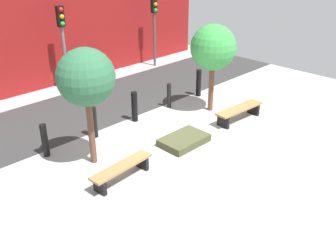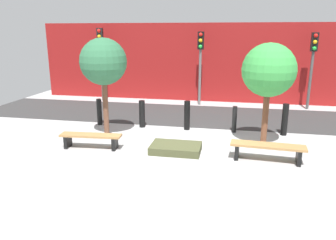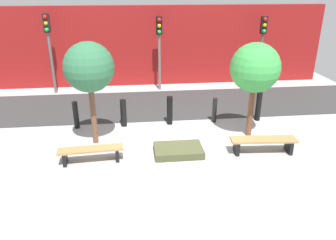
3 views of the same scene
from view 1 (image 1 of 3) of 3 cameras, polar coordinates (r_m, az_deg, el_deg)
ground_plane at (r=11.36m, az=1.35°, el=-3.06°), size 18.00×18.00×0.00m
road_strip at (r=14.13m, az=-10.41°, el=2.44°), size 18.00×3.58×0.01m
building_facade at (r=16.20m, az=-17.60°, el=11.55°), size 16.20×0.50×3.73m
bench_left at (r=9.45m, az=-7.04°, el=-7.46°), size 1.82×0.51×0.43m
bench_right at (r=12.70m, az=10.80°, el=1.35°), size 1.95×0.59×0.46m
planter_bed at (r=11.13m, az=2.45°, el=-3.09°), size 1.42×0.94×0.21m
tree_behind_left_bench at (r=9.47m, az=-12.39°, el=6.24°), size 1.47×1.47×3.16m
tree_behind_right_bench at (r=12.76m, az=6.90°, el=10.84°), size 1.54×1.54×3.04m
bollard_far_left at (r=10.87m, az=-18.27°, el=-2.97°), size 0.18×0.18×0.96m
bollard_left at (r=11.56m, az=-11.25°, el=-0.35°), size 0.21×0.21×0.97m
bollard_center at (r=12.42m, az=-5.13°, el=2.04°), size 0.20×0.20×1.02m
bollard_right at (r=13.46m, az=0.16°, el=3.74°), size 0.15×0.15×0.90m
bollard_far_right at (r=14.55m, az=4.69°, el=5.67°), size 0.20×0.20×1.06m
traffic_light_mid_west at (r=15.16m, az=-15.77°, el=12.63°), size 0.28×0.27×3.32m
traffic_light_mid_east at (r=17.95m, az=-2.09°, el=15.30°), size 0.28×0.27×3.29m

